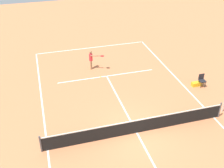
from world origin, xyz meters
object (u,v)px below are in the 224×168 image
object	(u,v)px
equipment_bag	(197,84)
tennis_ball	(101,77)
courtside_chair_mid	(202,80)
player_serving	(91,58)

from	to	relation	value
equipment_bag	tennis_ball	bearing A→B (deg)	-25.63
courtside_chair_mid	player_serving	bearing A→B (deg)	-33.76
player_serving	equipment_bag	distance (m)	8.38
courtside_chair_mid	equipment_bag	size ratio (longest dim) A/B	1.25
player_serving	courtside_chair_mid	size ratio (longest dim) A/B	1.69
courtside_chair_mid	equipment_bag	bearing A→B (deg)	-22.09
tennis_ball	equipment_bag	size ratio (longest dim) A/B	0.09
player_serving	equipment_bag	size ratio (longest dim) A/B	2.11
courtside_chair_mid	equipment_bag	distance (m)	0.50
player_serving	courtside_chair_mid	world-z (taller)	player_serving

